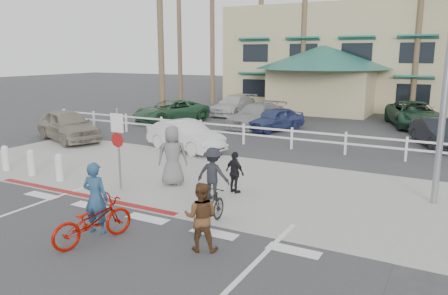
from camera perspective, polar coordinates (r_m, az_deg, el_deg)
The scene contains 35 objects.
ground at distance 11.27m, azimuth -11.89°, elevation -10.11°, with size 140.00×140.00×0.00m, color #333335.
bike_path at distance 9.97m, azimuth -19.50°, elevation -13.59°, with size 12.00×16.00×0.01m, color #333335.
sidewalk_plaza at distance 14.77m, azimuth -0.58°, elevation -4.44°, with size 22.00×7.00×0.01m, color gray.
cross_street at distance 18.26m, azimuth 5.50°, elevation -1.28°, with size 40.00×5.00×0.01m, color #333335.
parking_lot at distance 27.11m, azimuth 13.36°, elevation 2.84°, with size 50.00×16.00×0.01m, color #333335.
curb_red at distance 14.05m, azimuth -18.17°, elevation -5.92°, with size 7.00×0.25×0.02m, color maroon.
rail_fence at distance 19.81m, azimuth 9.11°, elevation 1.15°, with size 29.40×0.16×1.00m, color silver, non-canonical shape.
building at distance 39.22m, azimuth 21.82°, elevation 13.36°, with size 28.00×16.00×11.30m, color tan, non-canonical shape.
sign_post at distance 13.90m, azimuth -13.59°, elevation 0.31°, with size 0.50×0.10×2.90m, color gray, non-canonical shape.
bollard_0 at distance 15.73m, azimuth -20.72°, elevation -2.43°, with size 0.26×0.26×0.95m, color silver, non-canonical shape.
bollard_1 at distance 16.80m, azimuth -23.87°, elevation -1.80°, with size 0.26×0.26×0.95m, color silver, non-canonical shape.
bollard_2 at distance 17.91m, azimuth -26.64°, elevation -1.25°, with size 0.26×0.26×0.95m, color silver, non-canonical shape.
palm_0 at distance 41.01m, azimuth -5.89°, elevation 16.63°, with size 4.00×4.00×15.00m, color #1B4219, non-canonical shape.
palm_1 at distance 37.98m, azimuth -1.54°, elevation 15.54°, with size 4.00×4.00×13.00m, color #1B4219, non-canonical shape.
palm_2 at distance 37.20m, azimuth 4.88°, elevation 17.90°, with size 4.00×4.00×16.00m, color #1B4219, non-canonical shape.
palm_3 at distance 34.75m, azimuth 10.47°, elevation 16.50°, with size 4.00×4.00×14.00m, color #1B4219, non-canonical shape.
palm_4 at distance 34.74m, azimuth 17.61°, elevation 16.99°, with size 4.00×4.00×15.00m, color #1B4219, non-canonical shape.
palm_5 at distance 33.10m, azimuth 24.19°, elevation 15.04°, with size 4.00×4.00×13.00m, color #1B4219, non-canonical shape.
palm_10 at distance 28.48m, azimuth -8.32°, elevation 15.57°, with size 4.00×4.00×12.00m, color #1B4219, non-canonical shape.
bike_red at distance 10.44m, azimuth -16.77°, elevation -9.17°, with size 0.68×1.95×1.03m, color #920C02.
rider_red at distance 10.84m, azimuth -16.43°, elevation -6.34°, with size 0.64×0.42×1.75m, color navy.
bike_black at distance 10.91m, azimuth -1.80°, elevation -7.96°, with size 0.44×1.55×0.93m, color black.
rider_black at distance 9.55m, azimuth -3.03°, elevation -9.02°, with size 0.75×0.58×1.54m, color #52331C.
pedestrian_a at distance 12.77m, azimuth -1.45°, elevation -3.46°, with size 1.01×0.58×1.57m, color black.
pedestrian_child at distance 13.41m, azimuth 1.44°, elevation -3.29°, with size 0.76×0.32×1.30m, color black.
pedestrian_b at distance 14.26m, azimuth -6.73°, elevation -1.06°, with size 0.96×0.62×1.97m, color slate.
car_white_sedan at distance 19.47m, azimuth -5.05°, elevation 1.56°, with size 1.40×4.03×1.33m, color silver.
car_red_compact at distance 22.92m, azimuth -19.73°, elevation 2.74°, with size 1.81×4.50×1.53m, color gray.
lot_car_0 at distance 27.94m, azimuth -6.94°, elevation 4.76°, with size 2.28×4.93×1.37m, color #244C2F.
lot_car_1 at distance 25.59m, azimuth 4.31°, elevation 4.18°, with size 1.97×4.83×1.40m, color gray.
lot_car_2 at distance 24.63m, azimuth 6.60°, elevation 3.71°, with size 1.54×3.83×1.30m, color navy.
lot_car_3 at distance 22.48m, azimuth 26.09°, elevation 1.73°, with size 1.36×3.91×1.29m, color black.
lot_car_4 at distance 31.03m, azimuth 1.28°, elevation 5.55°, with size 1.89×4.65×1.35m, color silver.
lot_car_5 at distance 28.06m, azimuth 23.56°, elevation 4.00°, with size 2.48×5.39×1.50m, color #20432F.
lot_car_6 at distance 28.53m, azimuth 23.65°, elevation 3.85°, with size 2.05×4.45×1.24m, color gray.
Camera 1 is at (6.85, -7.89, 4.21)m, focal length 35.00 mm.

